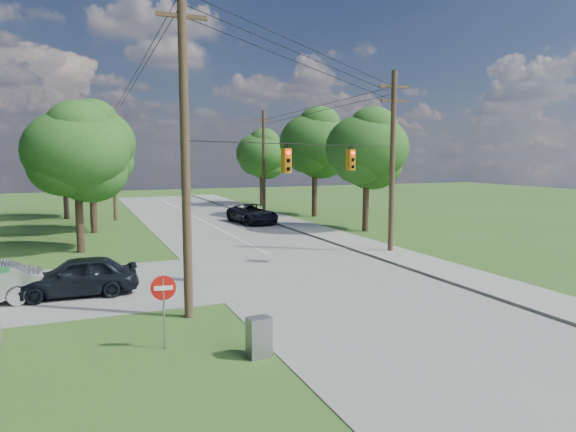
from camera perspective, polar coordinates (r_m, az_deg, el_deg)
name	(u,v)px	position (r m, az deg, el deg)	size (l,w,h in m)	color
ground	(311,305)	(19.91, 2.58, -9.90)	(140.00, 140.00, 0.00)	#315A1E
main_road	(305,273)	(25.10, 1.88, -6.35)	(10.00, 100.00, 0.03)	gray
sidewalk_east	(419,261)	(28.46, 14.32, -4.90)	(2.60, 100.00, 0.12)	gray
pole_sw	(185,140)	(18.02, -11.39, 8.29)	(2.00, 0.32, 12.00)	#4C3827
pole_ne	(392,159)	(30.45, 11.52, 6.17)	(2.00, 0.32, 10.50)	#4C3827
pole_north_e	(264,161)	(50.23, -2.71, 6.09)	(2.00, 0.32, 10.00)	#4C3827
pole_north_w	(114,162)	(47.37, -18.82, 5.70)	(2.00, 0.32, 10.00)	#4C3827
power_lines	(251,95)	(30.56, -4.13, 13.22)	(13.93, 29.62, 4.93)	black
traffic_signals	(321,160)	(24.17, 3.70, 6.25)	(4.91, 3.27, 1.05)	#C4790B
tree_w_near	(76,152)	(32.27, -22.46, 6.64)	(6.00, 6.00, 8.40)	#463023
tree_w_mid	(90,143)	(40.29, -21.10, 7.55)	(6.40, 6.40, 9.22)	#463023
tree_w_far	(64,149)	(50.28, -23.68, 6.81)	(6.00, 6.00, 8.73)	#463023
tree_e_near	(367,148)	(38.87, 8.74, 7.48)	(6.20, 6.20, 8.81)	#463023
tree_e_mid	(315,142)	(47.94, 3.01, 8.18)	(6.60, 6.60, 9.64)	#463023
tree_e_far	(261,153)	(58.64, -2.97, 6.96)	(5.80, 5.80, 8.32)	#463023
car_cross_dark	(78,276)	(22.62, -22.34, -6.18)	(1.90, 4.72, 1.61)	black
car_main_north	(252,214)	(43.23, -3.99, 0.26)	(2.65, 5.74, 1.60)	black
control_cabinet	(259,337)	(14.95, -3.24, -13.30)	(0.64, 0.46, 1.16)	gray
do_not_enter_sign	(164,295)	(15.62, -13.67, -8.56)	(0.74, 0.13, 2.22)	gray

